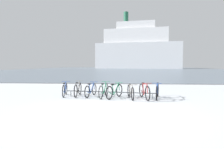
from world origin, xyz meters
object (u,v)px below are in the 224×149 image
(bicycle_5, at_px, (131,92))
(ferry_ship, at_px, (137,49))
(bicycle_0, at_px, (65,90))
(bicycle_4, at_px, (115,91))
(bicycle_6, at_px, (144,91))
(bicycle_1, at_px, (78,89))
(bicycle_2, at_px, (91,90))
(bicycle_3, at_px, (104,91))
(bicycle_7, at_px, (157,91))

(bicycle_5, bearing_deg, ferry_ship, 86.03)
(bicycle_0, xyz_separation_m, bicycle_4, (2.74, -0.38, -0.00))
(bicycle_6, relative_size, ferry_ship, 0.04)
(bicycle_1, distance_m, bicycle_5, 2.90)
(bicycle_2, relative_size, bicycle_5, 0.97)
(bicycle_1, distance_m, bicycle_2, 0.73)
(bicycle_1, distance_m, bicycle_4, 2.08)
(bicycle_3, distance_m, bicycle_6, 2.09)
(bicycle_3, relative_size, ferry_ship, 0.04)
(bicycle_5, xyz_separation_m, bicycle_6, (0.68, -0.07, 0.03))
(bicycle_2, relative_size, bicycle_7, 0.95)
(bicycle_1, relative_size, bicycle_5, 0.98)
(bicycle_0, distance_m, bicycle_5, 3.59)
(ferry_ship, bearing_deg, bicycle_7, -93.01)
(bicycle_6, bearing_deg, bicycle_7, 11.74)
(bicycle_3, distance_m, bicycle_4, 0.58)
(bicycle_3, bearing_deg, bicycle_1, 166.63)
(bicycle_4, height_order, bicycle_7, bicycle_7)
(bicycle_5, height_order, bicycle_6, bicycle_6)
(bicycle_0, xyz_separation_m, bicycle_6, (4.24, -0.56, 0.02))
(bicycle_0, relative_size, bicycle_3, 0.98)
(bicycle_2, bearing_deg, bicycle_4, -16.65)
(bicycle_3, xyz_separation_m, ferry_ship, (6.94, 79.77, 8.60))
(bicycle_2, height_order, bicycle_7, bicycle_7)
(bicycle_3, bearing_deg, ferry_ship, 85.03)
(bicycle_1, bearing_deg, bicycle_7, -6.58)
(bicycle_3, relative_size, bicycle_4, 1.05)
(bicycle_4, height_order, bicycle_5, bicycle_4)
(bicycle_2, height_order, bicycle_6, bicycle_6)
(bicycle_6, bearing_deg, bicycle_3, 172.41)
(bicycle_1, height_order, bicycle_4, bicycle_1)
(bicycle_7, height_order, ferry_ship, ferry_ship)
(bicycle_6, distance_m, bicycle_7, 0.68)
(bicycle_4, bearing_deg, bicycle_3, 170.16)
(bicycle_3, height_order, bicycle_5, bicycle_3)
(bicycle_0, xyz_separation_m, bicycle_2, (1.43, 0.01, -0.01))
(bicycle_0, height_order, bicycle_6, bicycle_6)
(bicycle_1, xyz_separation_m, bicycle_7, (4.20, -0.48, 0.01))
(bicycle_1, bearing_deg, bicycle_5, -11.08)
(bicycle_0, relative_size, bicycle_2, 0.95)
(bicycle_7, bearing_deg, ferry_ship, 86.99)
(bicycle_2, distance_m, bicycle_5, 2.18)
(ferry_ship, bearing_deg, bicycle_6, -93.48)
(bicycle_1, height_order, bicycle_7, bicycle_7)
(bicycle_2, bearing_deg, bicycle_0, -179.62)
(bicycle_2, distance_m, bicycle_3, 0.79)
(bicycle_6, bearing_deg, bicycle_5, 174.56)
(bicycle_1, xyz_separation_m, bicycle_2, (0.73, -0.06, -0.02))
(ferry_ship, bearing_deg, bicycle_3, -94.97)
(bicycle_4, xyz_separation_m, bicycle_6, (1.50, -0.18, 0.03))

